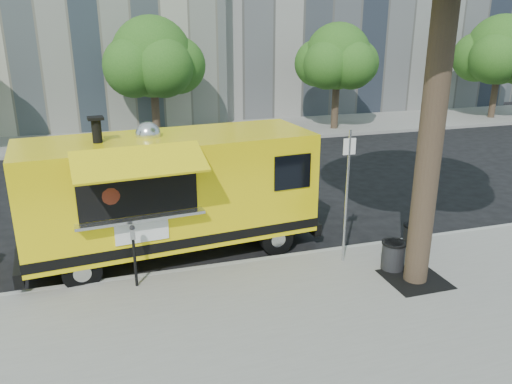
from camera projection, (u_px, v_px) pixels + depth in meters
ground at (257, 247)px, 12.33m from camera, size 120.00×120.00×0.00m
sidewalk at (325, 336)px, 8.68m from camera, size 60.00×6.00×0.15m
curb at (269, 261)px, 11.46m from camera, size 60.00×0.14×0.16m
far_sidewalk at (176, 135)px, 24.53m from camera, size 60.00×5.00×0.15m
tree_well at (415, 279)px, 10.46m from camera, size 1.20×1.20×0.02m
far_tree_b at (152, 57)px, 22.33m from camera, size 3.60×3.60×5.50m
far_tree_c at (338, 57)px, 24.60m from camera, size 3.24×3.24×5.21m
far_tree_d at (501, 50)px, 27.51m from camera, size 3.78×3.78×5.64m
sign_post at (347, 189)px, 10.76m from camera, size 0.28×0.06×3.00m
parking_meter at (134, 249)px, 9.95m from camera, size 0.11×0.11×1.33m
food_truck at (170, 191)px, 11.46m from camera, size 7.02×3.65×3.38m
trash_bin_left at (393, 255)px, 10.82m from camera, size 0.53×0.53×0.64m
trash_bin_right at (412, 234)px, 11.98m from camera, size 0.45×0.45×0.54m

